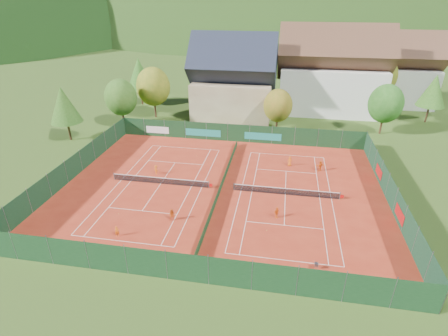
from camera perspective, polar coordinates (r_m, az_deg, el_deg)
ground at (r=44.17m, az=-0.45°, el=-3.49°), size 600.00×600.00×0.00m
clay_pad at (r=44.16m, az=-0.45°, el=-3.46°), size 40.00×32.00×0.01m
court_markings_left at (r=46.09m, az=-10.29°, el=-2.54°), size 11.03×23.83×0.00m
court_markings_right at (r=43.62m, az=9.98°, el=-4.31°), size 11.03×23.83×0.00m
tennis_net_left at (r=45.80m, az=-10.16°, el=-2.02°), size 13.30×0.10×1.02m
tennis_net_right at (r=43.38m, az=10.23°, el=-3.77°), size 13.30×0.10×1.02m
court_divider at (r=43.91m, az=-0.45°, el=-2.90°), size 0.03×28.80×1.00m
fence_north at (r=57.88m, az=1.95°, el=5.70°), size 40.00×0.10×3.00m
fence_south at (r=30.66m, az=-6.02°, el=-15.92°), size 40.00×0.04×3.00m
fence_west at (r=50.61m, az=-23.33°, el=0.24°), size 0.04×32.00×3.00m
fence_east at (r=44.88m, az=25.62°, el=-3.66°), size 0.09×32.00×3.00m
chalet at (r=70.02m, az=1.57°, el=13.84°), size 16.20×12.00×16.00m
hotel_block_a at (r=75.58m, az=17.16°, el=14.26°), size 21.60×11.00×17.25m
hotel_block_b at (r=86.18m, az=26.05°, el=13.69°), size 17.28×10.00×15.50m
tree_west_front at (r=66.55m, az=-16.52°, el=11.00°), size 5.72×5.72×8.69m
tree_west_mid at (r=70.13m, az=-11.48°, el=12.89°), size 6.44×6.44×9.78m
tree_west_back at (r=79.46m, az=-13.66°, el=14.76°), size 5.60×5.60×10.00m
tree_center at (r=62.07m, az=8.80°, el=10.03°), size 5.01×5.01×7.60m
tree_east_front at (r=66.05m, az=24.90°, el=9.51°), size 5.72×5.72×8.69m
tree_east_mid at (r=76.37m, az=31.01°, el=10.78°), size 5.04×5.04×9.00m
tree_west_side at (r=62.72m, az=-24.71°, el=9.38°), size 5.04×5.04×9.00m
tree_east_back at (r=81.35m, az=23.98°, el=13.54°), size 7.15×7.15×10.86m
mountain_backdrop at (r=278.83m, az=14.48°, el=13.06°), size 820.00×530.00×242.00m
ball_hopper at (r=33.25m, az=14.84°, el=-14.99°), size 0.34×0.34×0.80m
loose_ball_0 at (r=41.15m, az=-16.85°, el=-7.19°), size 0.07×0.07×0.07m
loose_ball_1 at (r=37.21m, az=7.00°, el=-10.08°), size 0.07×0.07×0.07m
loose_ball_2 at (r=45.02m, az=1.77°, el=-2.80°), size 0.07×0.07×0.07m
loose_ball_3 at (r=53.19m, az=-4.42°, el=2.00°), size 0.07×0.07×0.07m
player_left_near at (r=37.48m, az=-17.08°, el=-9.86°), size 0.52×0.46×1.19m
player_left_mid at (r=38.47m, az=-8.47°, el=-7.60°), size 0.70×0.56×1.40m
player_left_far at (r=48.32m, az=-11.02°, el=-0.29°), size 0.98×0.85×1.32m
player_right_near at (r=38.93m, az=8.59°, el=-7.19°), size 0.79×0.80×1.35m
player_right_far_a at (r=50.57m, az=10.68°, el=1.09°), size 0.78×0.57×1.46m
player_right_far_b at (r=50.06m, az=15.43°, el=0.31°), size 1.45×0.99×1.51m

